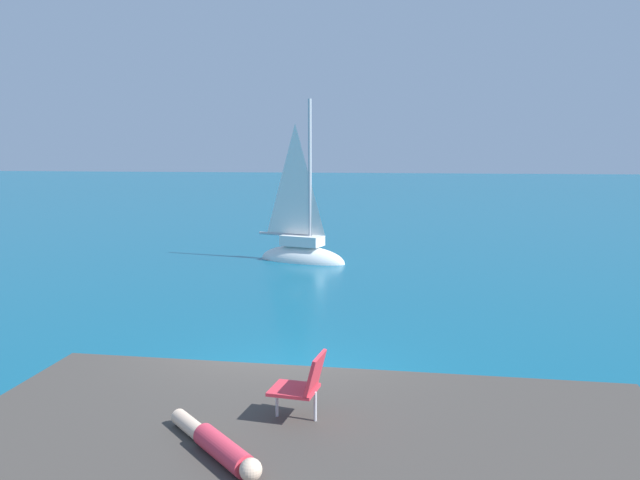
# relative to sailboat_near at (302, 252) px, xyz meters

# --- Properties ---
(ground_plane) EXTENTS (160.00, 160.00, 0.00)m
(ground_plane) POSITION_rel_sailboat_near_xyz_m (1.46, -11.59, -0.33)
(ground_plane) COLOR #0F5675
(shore_ledge) EXTENTS (8.32, 5.11, 0.85)m
(shore_ledge) POSITION_rel_sailboat_near_xyz_m (2.35, -15.47, 0.10)
(shore_ledge) COLOR #423D38
(shore_ledge) RESTS_ON ground
(boulder_seaward) EXTENTS (1.12, 1.19, 0.63)m
(boulder_seaward) POSITION_rel_sailboat_near_xyz_m (2.76, -13.32, -0.33)
(boulder_seaward) COLOR #433E31
(boulder_seaward) RESTS_ON ground
(boulder_inland) EXTENTS (1.11, 1.01, 0.51)m
(boulder_inland) POSITION_rel_sailboat_near_xyz_m (2.39, -12.96, -0.33)
(boulder_inland) COLOR #3D3E32
(boulder_inland) RESTS_ON ground
(sailboat_near) EXTENTS (3.35, 2.02, 6.04)m
(sailboat_near) POSITION_rel_sailboat_near_xyz_m (0.00, 0.00, 0.00)
(sailboat_near) COLOR white
(sailboat_near) RESTS_ON ground
(person_sunbather) EXTENTS (1.30, 1.38, 0.25)m
(person_sunbather) POSITION_rel_sailboat_near_xyz_m (1.51, -15.90, 0.64)
(person_sunbather) COLOR #DB384C
(person_sunbather) RESTS_ON shore_ledge
(beach_chair) EXTENTS (0.66, 0.57, 0.80)m
(beach_chair) POSITION_rel_sailboat_near_xyz_m (2.25, -14.90, 0.97)
(beach_chair) COLOR #E03342
(beach_chair) RESTS_ON shore_ledge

